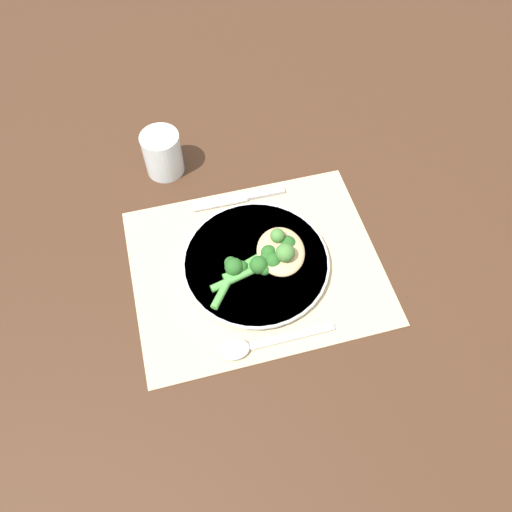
% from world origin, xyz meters
% --- Properties ---
extents(ground_plane, '(3.00, 3.00, 0.00)m').
position_xyz_m(ground_plane, '(0.00, 0.00, 0.00)').
color(ground_plane, '#422819').
extents(placemat, '(0.42, 0.34, 0.00)m').
position_xyz_m(placemat, '(0.00, 0.00, 0.00)').
color(placemat, '#C6B289').
rests_on(placemat, ground_plane).
extents(plate, '(0.25, 0.25, 0.01)m').
position_xyz_m(plate, '(0.00, 0.00, 0.01)').
color(plate, silver).
rests_on(plate, placemat).
extents(chicken_fillet, '(0.10, 0.11, 0.02)m').
position_xyz_m(chicken_fillet, '(0.04, 0.00, 0.03)').
color(chicken_fillet, tan).
rests_on(chicken_fillet, plate).
extents(pesto_dollop_primary, '(0.03, 0.03, 0.03)m').
position_xyz_m(pesto_dollop_primary, '(0.04, -0.02, 0.05)').
color(pesto_dollop_primary, '#477F38').
rests_on(pesto_dollop_primary, chicken_fillet).
extents(pesto_dollop_secondary, '(0.02, 0.02, 0.02)m').
position_xyz_m(pesto_dollop_secondary, '(0.04, 0.02, 0.05)').
color(pesto_dollop_secondary, '#477F38').
rests_on(pesto_dollop_secondary, chicken_fillet).
extents(broccoli_stalk_front, '(0.12, 0.05, 0.03)m').
position_xyz_m(broccoli_stalk_front, '(0.04, 0.01, 0.03)').
color(broccoli_stalk_front, '#51A847').
rests_on(broccoli_stalk_front, plate).
extents(broccoli_stalk_rear, '(0.10, 0.05, 0.03)m').
position_xyz_m(broccoli_stalk_rear, '(0.02, -0.01, 0.03)').
color(broccoli_stalk_rear, '#51A847').
rests_on(broccoli_stalk_rear, plate).
extents(broccoli_stalk_right, '(0.10, 0.04, 0.03)m').
position_xyz_m(broccoli_stalk_right, '(-0.01, -0.02, 0.03)').
color(broccoli_stalk_right, '#51A847').
rests_on(broccoli_stalk_right, plate).
extents(broccoli_stalk_left, '(0.08, 0.09, 0.03)m').
position_xyz_m(broccoli_stalk_left, '(-0.04, -0.02, 0.03)').
color(broccoli_stalk_left, '#51A847').
rests_on(broccoli_stalk_left, plate).
extents(knife, '(0.18, 0.02, 0.01)m').
position_xyz_m(knife, '(0.01, 0.15, 0.01)').
color(knife, silver).
rests_on(knife, placemat).
extents(spoon, '(0.19, 0.03, 0.01)m').
position_xyz_m(spoon, '(-0.05, -0.14, 0.01)').
color(spoon, silver).
rests_on(spoon, placemat).
extents(water_glass, '(0.07, 0.07, 0.09)m').
position_xyz_m(water_glass, '(-0.11, 0.26, 0.04)').
color(water_glass, silver).
rests_on(water_glass, ground_plane).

